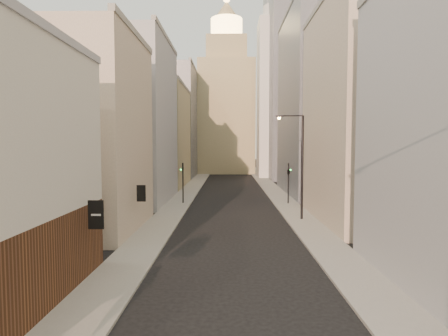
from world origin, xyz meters
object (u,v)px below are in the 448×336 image
Objects in this scene: streetlamp_mid at (300,161)px; traffic_light_right at (288,174)px; white_tower at (276,93)px; traffic_light_left at (183,174)px; clock_tower at (227,104)px.

streetlamp_mid reaches higher than traffic_light_right.
white_tower is at bearing 91.01° from streetlamp_mid.
traffic_light_left is (-15.98, -38.00, -14.96)m from white_tower.
traffic_light_left is at bearing 147.12° from streetlamp_mid.
white_tower is at bearing -96.09° from traffic_light_right.
clock_tower is 17.83m from white_tower.
traffic_light_right is at bearing -94.87° from white_tower.
traffic_light_right is (7.74, -52.24, -13.92)m from clock_tower.
traffic_light_right is (0.48, 9.46, -2.00)m from streetlamp_mid.
traffic_light_right is (12.73, -0.24, 0.07)m from traffic_light_left.
traffic_light_left is (-12.25, 9.69, -2.07)m from streetlamp_mid.
traffic_light_right is (-3.26, -38.24, -14.90)m from white_tower.
traffic_light_left is 12.73m from traffic_light_right.
white_tower is 8.30× the size of traffic_light_right.
clock_tower is 63.26m from streetlamp_mid.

